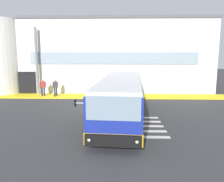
% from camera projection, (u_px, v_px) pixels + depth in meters
% --- Properties ---
extents(ground_plane, '(80.00, 90.00, 0.02)m').
position_uv_depth(ground_plane, '(99.00, 109.00, 17.87)').
color(ground_plane, '#353538').
rests_on(ground_plane, ground).
extents(bay_paint_stripes, '(4.40, 3.96, 0.01)m').
position_uv_depth(bay_paint_stripes, '(127.00, 126.00, 13.67)').
color(bay_paint_stripes, silver).
rests_on(bay_paint_stripes, ground).
extents(terminal_building, '(24.85, 13.80, 8.01)m').
position_uv_depth(terminal_building, '(101.00, 55.00, 28.70)').
color(terminal_building, silver).
rests_on(terminal_building, ground).
extents(boarding_curb, '(27.05, 2.00, 0.15)m').
position_uv_depth(boarding_curb, '(103.00, 96.00, 22.59)').
color(boarding_curb, yellow).
rests_on(boarding_curb, ground).
extents(entry_support_column, '(0.28, 0.28, 6.68)m').
position_uv_depth(entry_support_column, '(37.00, 61.00, 22.79)').
color(entry_support_column, slate).
rests_on(entry_support_column, boarding_curb).
extents(bus_main_foreground, '(3.84, 11.53, 2.70)m').
position_uv_depth(bus_main_foreground, '(121.00, 99.00, 15.14)').
color(bus_main_foreground, navy).
rests_on(bus_main_foreground, ground).
extents(passenger_near_column, '(0.55, 0.47, 1.68)m').
position_uv_depth(passenger_near_column, '(43.00, 86.00, 22.30)').
color(passenger_near_column, '#1E2338').
rests_on(passenger_near_column, boarding_curb).
extents(passenger_by_doorway, '(0.45, 0.44, 1.68)m').
position_uv_depth(passenger_by_doorway, '(55.00, 87.00, 22.13)').
color(passenger_by_doorway, '#1E2338').
rests_on(passenger_by_doorway, boarding_curb).
extents(safety_bollard_yellow, '(0.18, 0.18, 0.90)m').
position_uv_depth(safety_bollard_yellow, '(143.00, 95.00, 21.24)').
color(safety_bollard_yellow, yellow).
rests_on(safety_bollard_yellow, ground).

